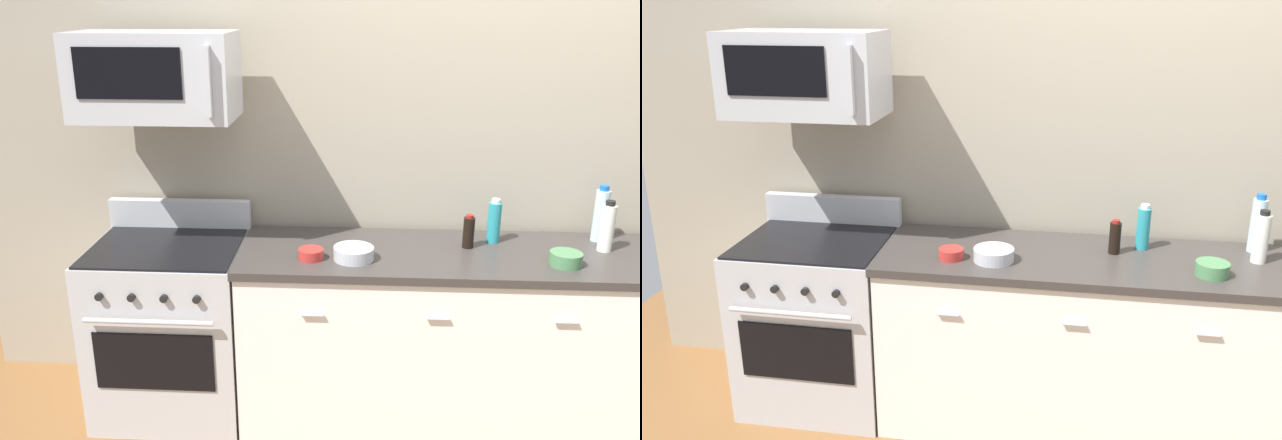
# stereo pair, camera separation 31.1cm
# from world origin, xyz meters

# --- Properties ---
(ground_plane) EXTENTS (6.68, 6.68, 0.00)m
(ground_plane) POSITION_xyz_m (0.00, 0.00, 0.00)
(ground_plane) COLOR brown
(back_wall) EXTENTS (5.56, 0.10, 2.70)m
(back_wall) POSITION_xyz_m (0.00, 0.41, 1.35)
(back_wall) COLOR #9E937F
(back_wall) RESTS_ON ground_plane
(counter_unit) EXTENTS (2.47, 0.66, 0.92)m
(counter_unit) POSITION_xyz_m (-0.00, -0.00, 0.46)
(counter_unit) COLOR white
(counter_unit) RESTS_ON ground_plane
(range_oven) EXTENTS (0.76, 0.69, 1.07)m
(range_oven) POSITION_xyz_m (-1.61, 0.00, 0.47)
(range_oven) COLOR #B7BABF
(range_oven) RESTS_ON ground_plane
(microwave) EXTENTS (0.74, 0.44, 0.40)m
(microwave) POSITION_xyz_m (-1.61, 0.05, 1.75)
(microwave) COLOR #B7BABF
(bottle_dish_soap) EXTENTS (0.06, 0.06, 0.23)m
(bottle_dish_soap) POSITION_xyz_m (0.03, 0.16, 1.03)
(bottle_dish_soap) COLOR teal
(bottle_dish_soap) RESTS_ON countertop_slab
(bottle_vinegar_white) EXTENTS (0.07, 0.07, 0.26)m
(bottle_vinegar_white) POSITION_xyz_m (0.55, 0.07, 1.04)
(bottle_vinegar_white) COLOR silver
(bottle_vinegar_white) RESTS_ON countertop_slab
(bottle_soy_sauce_dark) EXTENTS (0.06, 0.06, 0.17)m
(bottle_soy_sauce_dark) POSITION_xyz_m (-0.11, 0.07, 1.00)
(bottle_soy_sauce_dark) COLOR black
(bottle_soy_sauce_dark) RESTS_ON countertop_slab
(bottle_water_clear) EXTENTS (0.07, 0.07, 0.29)m
(bottle_water_clear) POSITION_xyz_m (0.57, 0.21, 1.06)
(bottle_water_clear) COLOR silver
(bottle_water_clear) RESTS_ON countertop_slab
(bowl_steel_prep) EXTENTS (0.19, 0.19, 0.06)m
(bowl_steel_prep) POSITION_xyz_m (-0.67, -0.12, 0.95)
(bowl_steel_prep) COLOR #B2B5BA
(bowl_steel_prep) RESTS_ON countertop_slab
(bowl_green_glaze) EXTENTS (0.15, 0.15, 0.06)m
(bowl_green_glaze) POSITION_xyz_m (0.31, -0.13, 0.95)
(bowl_green_glaze) COLOR #477A4C
(bowl_green_glaze) RESTS_ON countertop_slab
(bowl_red_small) EXTENTS (0.12, 0.12, 0.05)m
(bowl_red_small) POSITION_xyz_m (-0.87, -0.13, 0.95)
(bowl_red_small) COLOR #B72D28
(bowl_red_small) RESTS_ON countertop_slab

